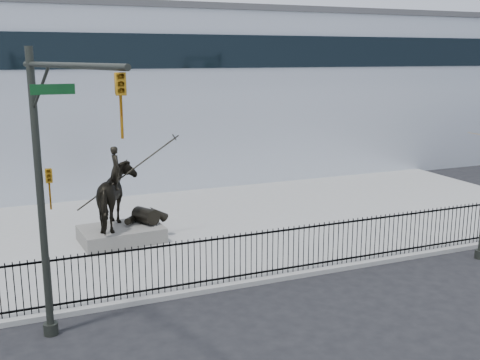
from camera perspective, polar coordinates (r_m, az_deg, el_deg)
name	(u,v)px	position (r m, az deg, el deg)	size (l,w,h in m)	color
ground	(303,293)	(16.84, 6.38, -11.33)	(120.00, 120.00, 0.00)	black
plaza	(219,225)	(22.80, -2.14, -4.63)	(30.00, 12.00, 0.15)	#9B9B98
building	(142,95)	(34.36, -9.88, 8.50)	(44.00, 14.00, 9.00)	silver
picket_fence	(284,250)	(17.53, 4.47, -7.14)	(22.10, 0.10, 1.50)	black
statue_plinth	(121,234)	(21.04, -11.96, -5.39)	(2.88, 1.98, 0.54)	#625F5A
equestrian_statue	(121,197)	(20.67, -11.99, -1.67)	(3.69, 2.43, 3.13)	black
traffic_signal_left	(53,183)	(13.13, -18.48, -0.25)	(1.52, 4.84, 7.00)	#252923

